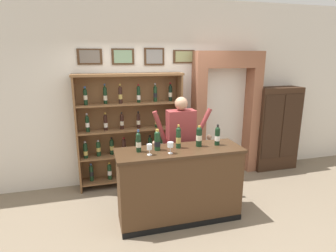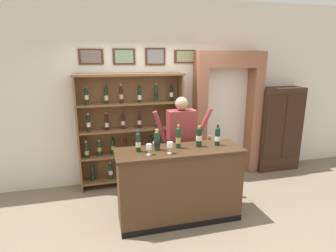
{
  "view_description": "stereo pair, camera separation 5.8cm",
  "coord_description": "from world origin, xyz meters",
  "px_view_note": "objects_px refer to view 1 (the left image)",
  "views": [
    {
      "loc": [
        -1.06,
        -3.33,
        2.26
      ],
      "look_at": [
        -0.08,
        0.22,
        1.32
      ],
      "focal_mm": 29.28,
      "sensor_mm": 36.0,
      "label": 1
    },
    {
      "loc": [
        -1.0,
        -3.35,
        2.26
      ],
      "look_at": [
        -0.08,
        0.22,
        1.32
      ],
      "focal_mm": 29.28,
      "sensor_mm": 36.0,
      "label": 2
    }
  ],
  "objects_px": {
    "tasting_bottle_prosecco": "(199,136)",
    "tasting_bottle_grappa": "(139,142)",
    "side_cabinet": "(275,128)",
    "tasting_counter": "(179,185)",
    "wine_shelf": "(130,128)",
    "wine_glass_spare": "(149,148)",
    "tasting_bottle_chianti": "(157,140)",
    "wine_glass_center": "(170,145)",
    "tasting_bottle_rosso": "(217,136)",
    "shopkeeper": "(181,138)",
    "tasting_bottle_super_tuscan": "(178,137)"
  },
  "relations": [
    {
      "from": "tasting_bottle_prosecco",
      "to": "tasting_bottle_grappa",
      "type": "bearing_deg",
      "value": -179.61
    },
    {
      "from": "tasting_bottle_chianti",
      "to": "tasting_bottle_rosso",
      "type": "xyz_separation_m",
      "value": [
        0.86,
        -0.01,
        -0.0
      ]
    },
    {
      "from": "tasting_counter",
      "to": "tasting_bottle_super_tuscan",
      "type": "distance_m",
      "value": 0.67
    },
    {
      "from": "tasting_counter",
      "to": "wine_glass_center",
      "type": "bearing_deg",
      "value": -143.9
    },
    {
      "from": "tasting_bottle_prosecco",
      "to": "wine_glass_spare",
      "type": "xyz_separation_m",
      "value": [
        -0.73,
        -0.16,
        -0.05
      ]
    },
    {
      "from": "tasting_counter",
      "to": "wine_glass_spare",
      "type": "distance_m",
      "value": 0.77
    },
    {
      "from": "tasting_bottle_super_tuscan",
      "to": "tasting_bottle_prosecco",
      "type": "relative_size",
      "value": 1.11
    },
    {
      "from": "shopkeeper",
      "to": "tasting_bottle_prosecco",
      "type": "distance_m",
      "value": 0.52
    },
    {
      "from": "tasting_bottle_super_tuscan",
      "to": "wine_glass_center",
      "type": "bearing_deg",
      "value": -132.42
    },
    {
      "from": "wine_glass_center",
      "to": "tasting_counter",
      "type": "bearing_deg",
      "value": 36.1
    },
    {
      "from": "tasting_counter",
      "to": "wine_shelf",
      "type": "bearing_deg",
      "value": 110.53
    },
    {
      "from": "tasting_counter",
      "to": "tasting_bottle_chianti",
      "type": "xyz_separation_m",
      "value": [
        -0.3,
        0.05,
        0.66
      ]
    },
    {
      "from": "wine_shelf",
      "to": "wine_glass_center",
      "type": "bearing_deg",
      "value": -77.26
    },
    {
      "from": "tasting_bottle_super_tuscan",
      "to": "wine_glass_spare",
      "type": "bearing_deg",
      "value": -159.28
    },
    {
      "from": "tasting_bottle_chianti",
      "to": "tasting_bottle_prosecco",
      "type": "height_order",
      "value": "tasting_bottle_prosecco"
    },
    {
      "from": "wine_glass_center",
      "to": "wine_glass_spare",
      "type": "xyz_separation_m",
      "value": [
        -0.27,
        0.02,
        -0.02
      ]
    },
    {
      "from": "wine_glass_center",
      "to": "tasting_bottle_super_tuscan",
      "type": "bearing_deg",
      "value": 47.58
    },
    {
      "from": "side_cabinet",
      "to": "tasting_bottle_chianti",
      "type": "relative_size",
      "value": 5.83
    },
    {
      "from": "tasting_bottle_grappa",
      "to": "tasting_bottle_prosecco",
      "type": "height_order",
      "value": "tasting_bottle_grappa"
    },
    {
      "from": "shopkeeper",
      "to": "tasting_bottle_grappa",
      "type": "distance_m",
      "value": 0.9
    },
    {
      "from": "tasting_bottle_chianti",
      "to": "wine_glass_center",
      "type": "bearing_deg",
      "value": -51.94
    },
    {
      "from": "wine_shelf",
      "to": "tasting_counter",
      "type": "xyz_separation_m",
      "value": [
        0.49,
        -1.31,
        -0.51
      ]
    },
    {
      "from": "tasting_counter",
      "to": "tasting_bottle_grappa",
      "type": "relative_size",
      "value": 5.77
    },
    {
      "from": "tasting_bottle_grappa",
      "to": "wine_shelf",
      "type": "bearing_deg",
      "value": 87.32
    },
    {
      "from": "shopkeeper",
      "to": "tasting_bottle_grappa",
      "type": "bearing_deg",
      "value": -146.59
    },
    {
      "from": "tasting_counter",
      "to": "tasting_bottle_prosecco",
      "type": "bearing_deg",
      "value": 9.9
    },
    {
      "from": "tasting_counter",
      "to": "tasting_bottle_chianti",
      "type": "height_order",
      "value": "tasting_bottle_chianti"
    },
    {
      "from": "tasting_bottle_chianti",
      "to": "wine_glass_spare",
      "type": "xyz_separation_m",
      "value": [
        -0.14,
        -0.15,
        -0.04
      ]
    },
    {
      "from": "tasting_bottle_prosecco",
      "to": "tasting_counter",
      "type": "bearing_deg",
      "value": -170.1
    },
    {
      "from": "wine_shelf",
      "to": "tasting_bottle_chianti",
      "type": "height_order",
      "value": "wine_shelf"
    },
    {
      "from": "wine_shelf",
      "to": "shopkeeper",
      "type": "bearing_deg",
      "value": -48.87
    },
    {
      "from": "tasting_bottle_rosso",
      "to": "wine_glass_spare",
      "type": "distance_m",
      "value": 1.01
    },
    {
      "from": "tasting_bottle_grappa",
      "to": "tasting_bottle_rosso",
      "type": "height_order",
      "value": "tasting_bottle_grappa"
    },
    {
      "from": "shopkeeper",
      "to": "tasting_bottle_super_tuscan",
      "type": "height_order",
      "value": "shopkeeper"
    },
    {
      "from": "tasting_bottle_grappa",
      "to": "tasting_bottle_super_tuscan",
      "type": "bearing_deg",
      "value": 1.47
    },
    {
      "from": "wine_shelf",
      "to": "tasting_bottle_chianti",
      "type": "relative_size",
      "value": 6.92
    },
    {
      "from": "tasting_bottle_super_tuscan",
      "to": "wine_glass_spare",
      "type": "height_order",
      "value": "tasting_bottle_super_tuscan"
    },
    {
      "from": "tasting_counter",
      "to": "shopkeeper",
      "type": "bearing_deg",
      "value": 70.53
    },
    {
      "from": "tasting_bottle_grappa",
      "to": "tasting_bottle_prosecco",
      "type": "bearing_deg",
      "value": 0.39
    },
    {
      "from": "shopkeeper",
      "to": "wine_glass_center",
      "type": "bearing_deg",
      "value": -118.51
    },
    {
      "from": "side_cabinet",
      "to": "tasting_bottle_rosso",
      "type": "distance_m",
      "value": 2.28
    },
    {
      "from": "side_cabinet",
      "to": "tasting_counter",
      "type": "height_order",
      "value": "side_cabinet"
    },
    {
      "from": "shopkeeper",
      "to": "tasting_bottle_prosecco",
      "type": "bearing_deg",
      "value": -77.63
    },
    {
      "from": "side_cabinet",
      "to": "tasting_bottle_rosso",
      "type": "relative_size",
      "value": 5.64
    },
    {
      "from": "wine_shelf",
      "to": "wine_glass_spare",
      "type": "xyz_separation_m",
      "value": [
        0.05,
        -1.42,
        0.11
      ]
    },
    {
      "from": "tasting_bottle_chianti",
      "to": "wine_glass_spare",
      "type": "height_order",
      "value": "tasting_bottle_chianti"
    },
    {
      "from": "wine_shelf",
      "to": "tasting_counter",
      "type": "relative_size",
      "value": 1.15
    },
    {
      "from": "wine_shelf",
      "to": "wine_glass_spare",
      "type": "distance_m",
      "value": 1.42
    },
    {
      "from": "tasting_bottle_chianti",
      "to": "wine_glass_spare",
      "type": "relative_size",
      "value": 2.02
    },
    {
      "from": "tasting_counter",
      "to": "tasting_bottle_grappa",
      "type": "height_order",
      "value": "tasting_bottle_grappa"
    }
  ]
}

